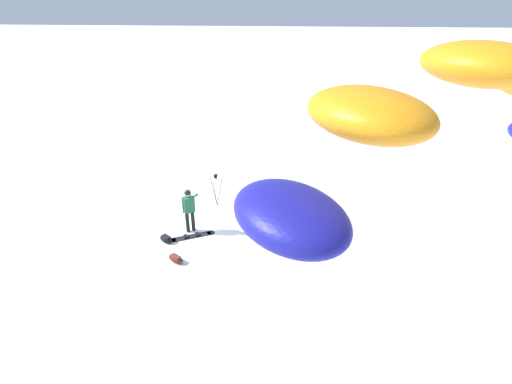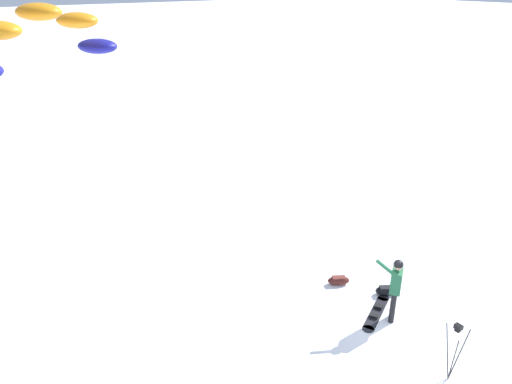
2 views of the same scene
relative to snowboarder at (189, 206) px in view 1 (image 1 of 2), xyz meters
name	(u,v)px [view 1 (image 1 of 2)]	position (x,y,z in m)	size (l,w,h in m)	color
ground_plane	(210,227)	(-0.65, -0.35, -1.08)	(300.00, 300.00, 0.00)	white
snowboarder	(189,206)	(0.00, 0.00, 0.00)	(0.73, 0.58, 1.79)	black
snowboard	(192,236)	(-0.13, 0.38, -1.06)	(1.60, 0.96, 0.10)	black
traction_kite	(466,120)	(-5.66, 7.61, 5.59)	(5.06, 4.12, 1.55)	navy
gear_bag_large	(176,259)	(-0.02, 1.92, -0.95)	(0.68, 0.56, 0.25)	#4C1E19
camera_tripod	(216,184)	(-0.56, -2.11, -0.05)	(0.55, 0.52, 1.46)	#262628
gear_bag_small	(166,239)	(0.70, 0.81, -0.95)	(0.65, 0.57, 0.25)	black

